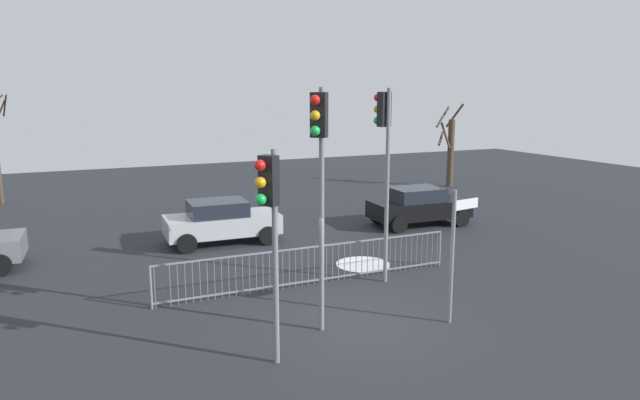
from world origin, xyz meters
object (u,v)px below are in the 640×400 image
(car_silver_trailing, at_px, (221,221))
(car_black_near, at_px, (418,206))
(traffic_light_mid_right, at_px, (320,157))
(direction_sign_post, at_px, (454,249))
(bare_tree_centre, at_px, (450,149))
(traffic_light_foreground_left, at_px, (270,210))
(traffic_light_foreground_right, at_px, (384,142))

(car_silver_trailing, xyz_separation_m, car_black_near, (7.63, -0.52, 0.00))
(traffic_light_mid_right, relative_size, car_black_near, 1.34)
(car_silver_trailing, bearing_deg, car_black_near, -2.07)
(direction_sign_post, distance_m, bare_tree_centre, 19.08)
(traffic_light_mid_right, height_order, bare_tree_centre, traffic_light_mid_right)
(traffic_light_mid_right, distance_m, car_silver_trailing, 8.65)
(traffic_light_foreground_left, relative_size, direction_sign_post, 1.36)
(car_silver_trailing, bearing_deg, traffic_light_foreground_right, -60.22)
(traffic_light_mid_right, relative_size, traffic_light_foreground_right, 1.00)
(traffic_light_foreground_right, relative_size, car_black_near, 1.34)
(traffic_light_foreground_left, distance_m, car_black_near, 12.67)
(direction_sign_post, distance_m, car_black_near, 9.55)
(traffic_light_foreground_right, xyz_separation_m, car_black_near, (4.63, 5.14, -3.02))
(traffic_light_foreground_left, height_order, car_black_near, traffic_light_foreground_left)
(car_silver_trailing, xyz_separation_m, bare_tree_centre, (14.33, 6.52, 1.29))
(car_black_near, bearing_deg, bare_tree_centre, 49.41)
(traffic_light_foreground_right, distance_m, bare_tree_centre, 16.72)
(car_black_near, bearing_deg, traffic_light_foreground_left, -133.38)
(traffic_light_mid_right, xyz_separation_m, direction_sign_post, (2.93, -0.70, -2.09))
(traffic_light_foreground_right, height_order, car_silver_trailing, traffic_light_foreground_right)
(car_black_near, bearing_deg, traffic_light_mid_right, -132.03)
(traffic_light_foreground_left, xyz_separation_m, car_silver_trailing, (1.40, 9.13, -2.24))
(traffic_light_foreground_right, height_order, bare_tree_centre, traffic_light_foreground_right)
(traffic_light_foreground_right, bearing_deg, car_black_near, 33.06)
(traffic_light_mid_right, bearing_deg, bare_tree_centre, -91.94)
(car_black_near, distance_m, bare_tree_centre, 9.81)
(car_silver_trailing, height_order, bare_tree_centre, bare_tree_centre)
(traffic_light_foreground_right, bearing_deg, direction_sign_post, -105.44)
(traffic_light_foreground_right, relative_size, bare_tree_centre, 1.16)
(direction_sign_post, height_order, car_black_near, direction_sign_post)
(traffic_light_foreground_left, height_order, direction_sign_post, traffic_light_foreground_left)
(car_black_near, height_order, bare_tree_centre, bare_tree_centre)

